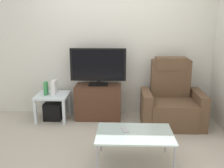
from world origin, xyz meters
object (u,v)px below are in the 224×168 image
object	(u,v)px
side_table	(53,98)
game_console	(54,87)
coffee_table	(135,135)
cell_phone	(125,130)
tv_stand	(98,102)
television	(98,66)
book_upright	(46,88)
recliner_armchair	(171,102)
subwoofer_box	(53,111)

from	to	relation	value
side_table	game_console	size ratio (longest dim) A/B	2.26
coffee_table	cell_phone	bearing A→B (deg)	149.07
tv_stand	television	distance (m)	0.63
book_upright	game_console	world-z (taller)	game_console
book_upright	game_console	xyz separation A→B (m)	(0.14, 0.03, 0.01)
recliner_armchair	television	bearing A→B (deg)	172.80
recliner_armchair	subwoofer_box	world-z (taller)	recliner_armchair
book_upright	coffee_table	xyz separation A→B (m)	(1.44, -1.35, -0.19)
television	cell_phone	bearing A→B (deg)	-72.46
tv_stand	cell_phone	xyz separation A→B (m)	(0.45, -1.39, 0.10)
television	side_table	distance (m)	0.96
game_console	cell_phone	distance (m)	1.78
game_console	coffee_table	world-z (taller)	game_console
book_upright	game_console	distance (m)	0.14
side_table	cell_phone	xyz separation A→B (m)	(1.22, -1.30, 0.01)
book_upright	game_console	size ratio (longest dim) A/B	0.92
tv_stand	subwoofer_box	world-z (taller)	tv_stand
book_upright	cell_phone	xyz separation A→B (m)	(1.32, -1.28, -0.17)
coffee_table	cell_phone	world-z (taller)	cell_phone
side_table	coffee_table	bearing A→B (deg)	-45.66
side_table	game_console	world-z (taller)	game_console
television	subwoofer_box	distance (m)	1.11
side_table	coffee_table	size ratio (longest dim) A/B	0.60
side_table	coffee_table	distance (m)	1.91
coffee_table	tv_stand	bearing A→B (deg)	110.90
tv_stand	television	bearing A→B (deg)	90.00
television	recliner_armchair	size ratio (longest dim) A/B	0.88
television	book_upright	bearing A→B (deg)	-171.52
tv_stand	subwoofer_box	distance (m)	0.80
tv_stand	coffee_table	distance (m)	1.56
tv_stand	recliner_armchair	size ratio (longest dim) A/B	0.73
recliner_armchair	coffee_table	distance (m)	1.41
game_console	tv_stand	bearing A→B (deg)	6.32
tv_stand	game_console	world-z (taller)	game_console
recliner_armchair	game_console	xyz separation A→B (m)	(-1.97, 0.14, 0.19)
recliner_armchair	subwoofer_box	bearing A→B (deg)	-179.78
recliner_armchair	subwoofer_box	xyz separation A→B (m)	(-2.00, 0.13, -0.23)
tv_stand	coffee_table	xyz separation A→B (m)	(0.56, -1.46, 0.07)
television	book_upright	world-z (taller)	television
recliner_armchair	cell_phone	size ratio (longest dim) A/B	7.20
coffee_table	cell_phone	xyz separation A→B (m)	(-0.11, 0.07, 0.03)
television	book_upright	distance (m)	0.96
recliner_armchair	subwoofer_box	size ratio (longest dim) A/B	3.67
game_console	cell_phone	bearing A→B (deg)	-47.76
recliner_armchair	game_console	distance (m)	1.98
game_console	book_upright	bearing A→B (deg)	-167.47
cell_phone	recliner_armchair	bearing A→B (deg)	40.56
coffee_table	recliner_armchair	bearing A→B (deg)	61.74
game_console	subwoofer_box	bearing A→B (deg)	-164.05
book_upright	television	bearing A→B (deg)	8.48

